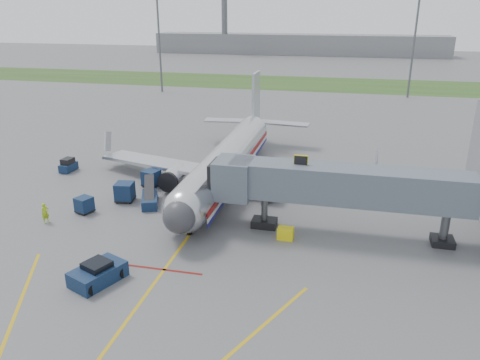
% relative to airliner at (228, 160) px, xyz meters
% --- Properties ---
extents(ground, '(400.00, 400.00, 0.00)m').
position_rel_airliner_xyz_m(ground, '(-0.00, -15.25, -2.65)').
color(ground, '#565659').
rests_on(ground, ground).
extents(grass_strip, '(300.00, 25.00, 0.01)m').
position_rel_airliner_xyz_m(grass_strip, '(-0.00, 74.75, -2.64)').
color(grass_strip, '#2D4C1E').
rests_on(grass_strip, ground).
extents(apron_markings, '(21.52, 50.00, 0.01)m').
position_rel_airliner_xyz_m(apron_markings, '(-0.00, -22.65, -2.64)').
color(apron_markings, gold).
rests_on(apron_markings, ground).
extents(airliner, '(32.10, 35.67, 10.25)m').
position_rel_airliner_xyz_m(airliner, '(0.00, 0.00, 0.00)').
color(airliner, silver).
rests_on(airliner, ground).
extents(jet_bridge, '(25.30, 4.00, 6.90)m').
position_rel_airliner_xyz_m(jet_bridge, '(12.86, -10.25, 1.82)').
color(jet_bridge, slate).
rests_on(jet_bridge, ground).
extents(light_mast_left, '(2.00, 0.44, 20.40)m').
position_rel_airliner_xyz_m(light_mast_left, '(-30.00, 54.75, 8.13)').
color(light_mast_left, '#595B60').
rests_on(light_mast_left, ground).
extents(light_mast_right, '(2.00, 0.44, 20.40)m').
position_rel_airliner_xyz_m(light_mast_right, '(25.00, 59.75, 8.13)').
color(light_mast_right, '#595B60').
rests_on(light_mast_right, ground).
extents(distant_terminal, '(120.00, 14.00, 8.00)m').
position_rel_airliner_xyz_m(distant_terminal, '(-10.00, 154.75, 1.35)').
color(distant_terminal, slate).
rests_on(distant_terminal, ground).
extents(control_tower, '(4.00, 4.00, 30.00)m').
position_rel_airliner_xyz_m(control_tower, '(-40.00, 149.75, 14.68)').
color(control_tower, '#595B60').
rests_on(control_tower, ground).
extents(pushback_tug, '(3.57, 4.35, 1.57)m').
position_rel_airliner_xyz_m(pushback_tug, '(-4.00, -21.78, -1.99)').
color(pushback_tug, '#0D1E3A').
rests_on(pushback_tug, ground).
extents(baggage_tug, '(1.34, 2.36, 1.60)m').
position_rel_airliner_xyz_m(baggage_tug, '(-19.59, -0.70, -1.94)').
color(baggage_tug, '#0D1E3A').
rests_on(baggage_tug, ground).
extents(baggage_cart_a, '(2.08, 2.08, 1.80)m').
position_rel_airliner_xyz_m(baggage_cart_a, '(-7.88, -3.15, -1.73)').
color(baggage_cart_a, '#0D1E3A').
rests_on(baggage_cart_a, ground).
extents(baggage_cart_b, '(2.03, 2.03, 1.92)m').
position_rel_airliner_xyz_m(baggage_cart_b, '(-8.82, -7.63, -1.67)').
color(baggage_cart_b, '#0D1E3A').
rests_on(baggage_cart_b, ground).
extents(baggage_cart_c, '(1.83, 1.83, 1.54)m').
position_rel_airliner_xyz_m(baggage_cart_c, '(-11.32, -11.14, -1.86)').
color(baggage_cart_c, '#0D1E3A').
rests_on(baggage_cart_c, ground).
extents(belt_loader, '(2.87, 4.73, 2.25)m').
position_rel_airliner_xyz_m(belt_loader, '(-6.05, -7.85, -2.09)').
color(belt_loader, '#0D1E3A').
rests_on(belt_loader, ground).
extents(ground_power_cart, '(1.37, 0.95, 1.06)m').
position_rel_airliner_xyz_m(ground_power_cart, '(8.18, -12.25, -2.12)').
color(ground_power_cart, yellow).
rests_on(ground_power_cart, ground).
extents(ramp_worker, '(0.75, 0.82, 1.88)m').
position_rel_airliner_xyz_m(ramp_worker, '(-13.59, -13.93, -1.71)').
color(ramp_worker, '#9EC317').
rests_on(ramp_worker, ground).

